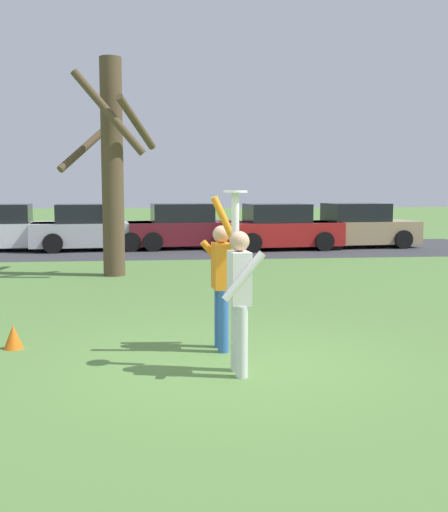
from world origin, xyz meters
The scene contains 12 objects.
ground_plane centered at (0.00, 0.00, 0.00)m, with size 120.00×120.00×0.00m, color #567F3D.
person_catcher centered at (0.09, -0.37, 0.98)m, with size 0.49×0.56×2.08m.
person_defender centered at (0.01, 0.71, 0.98)m, with size 0.49×0.57×2.04m.
frisbee_disc centered at (0.08, -0.14, 2.09)m, with size 0.28×0.28×0.02m, color white.
parked_car_white centered at (-6.10, 14.44, 0.73)m, with size 4.25×2.33×1.59m.
parked_car_silver centered at (-3.09, 14.29, 0.73)m, with size 4.25×2.33×1.59m.
parked_car_maroon centered at (0.18, 14.52, 0.73)m, with size 4.25×2.33×1.59m.
parked_car_red centered at (3.45, 13.81, 0.73)m, with size 4.25×2.33×1.59m.
parked_car_tan centered at (6.45, 14.29, 0.73)m, with size 4.25×2.33×1.59m.
parking_strip centered at (0.21, 14.17, 0.00)m, with size 22.11×6.40×0.01m, color #38383D.
bare_tree_tall centered at (-1.88, 7.88, 2.73)m, with size 2.41×2.40×5.22m.
field_cone_orange centered at (-2.75, 1.06, 0.16)m, with size 0.26×0.26×0.32m, color orange.
Camera 1 is at (-0.83, -7.14, 2.13)m, focal length 42.77 mm.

